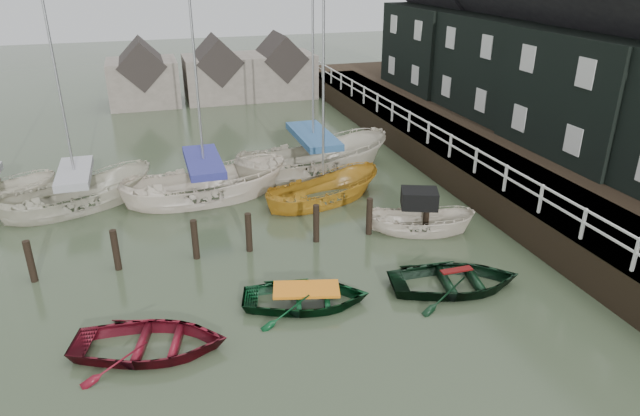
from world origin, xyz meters
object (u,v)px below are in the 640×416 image
object	(u,v)px
rowboat_red	(151,351)
rowboat_green	(306,304)
rowboat_dkgreen	(455,288)
sailboat_b	(207,197)
sailboat_c	(323,200)
sailboat_a	(80,205)
sailboat_d	(313,171)
motorboat	(419,229)

from	to	relation	value
rowboat_red	rowboat_green	size ratio (longest dim) A/B	1.07
rowboat_dkgreen	sailboat_b	distance (m)	11.38
rowboat_green	sailboat_c	distance (m)	7.75
sailboat_a	sailboat_d	distance (m)	10.23
sailboat_a	sailboat_c	xyz separation A→B (m)	(9.59, -2.32, -0.04)
rowboat_red	sailboat_a	world-z (taller)	sailboat_a
motorboat	sailboat_d	xyz separation A→B (m)	(-1.93, 7.20, -0.06)
rowboat_red	rowboat_dkgreen	bearing A→B (deg)	-72.48
rowboat_dkgreen	sailboat_c	world-z (taller)	sailboat_c
motorboat	rowboat_red	bearing A→B (deg)	135.29
rowboat_green	sailboat_c	size ratio (longest dim) A/B	0.34
sailboat_a	sailboat_c	bearing A→B (deg)	-125.68
rowboat_dkgreen	sailboat_d	world-z (taller)	sailboat_d
rowboat_red	sailboat_a	xyz separation A→B (m)	(-2.40, 10.45, 0.06)
sailboat_c	sailboat_b	bearing A→B (deg)	52.82
rowboat_green	sailboat_d	world-z (taller)	sailboat_d
rowboat_green	sailboat_a	xyz separation A→B (m)	(-6.81, 9.56, 0.06)
sailboat_c	sailboat_d	xyz separation A→B (m)	(0.58, 3.37, 0.04)
rowboat_dkgreen	sailboat_b	xyz separation A→B (m)	(-6.39, 9.42, 0.06)
rowboat_red	motorboat	bearing A→B (deg)	-51.22
rowboat_green	sailboat_a	distance (m)	11.73
rowboat_red	sailboat_d	size ratio (longest dim) A/B	0.33
rowboat_red	sailboat_a	distance (m)	10.72
sailboat_b	rowboat_dkgreen	bearing A→B (deg)	-149.65
sailboat_c	rowboat_red	bearing A→B (deg)	121.60
sailboat_c	sailboat_d	distance (m)	3.42
motorboat	sailboat_b	bearing A→B (deg)	73.53
sailboat_a	sailboat_d	xyz separation A→B (m)	(10.18, 1.04, -0.01)
sailboat_a	rowboat_green	bearing A→B (deg)	-166.59
sailboat_a	motorboat	bearing A→B (deg)	-139.03
sailboat_d	sailboat_a	bearing A→B (deg)	86.68
rowboat_red	sailboat_c	bearing A→B (deg)	-26.59
sailboat_c	sailboat_a	bearing A→B (deg)	59.48
rowboat_dkgreen	sailboat_d	xyz separation A→B (m)	(-1.21, 11.09, 0.06)
rowboat_red	rowboat_dkgreen	distance (m)	8.99
motorboat	sailboat_c	world-z (taller)	sailboat_c
rowboat_red	sailboat_d	world-z (taller)	sailboat_d
sailboat_b	sailboat_c	size ratio (longest dim) A/B	1.04
rowboat_green	sailboat_d	bearing A→B (deg)	-3.24
rowboat_dkgreen	sailboat_a	distance (m)	15.18
motorboat	sailboat_a	world-z (taller)	sailboat_a
rowboat_dkgreen	sailboat_c	bearing A→B (deg)	24.18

